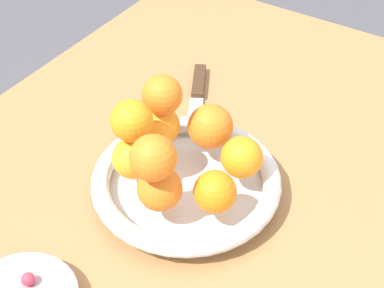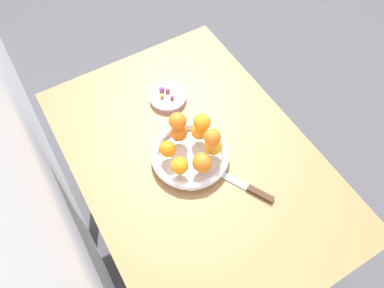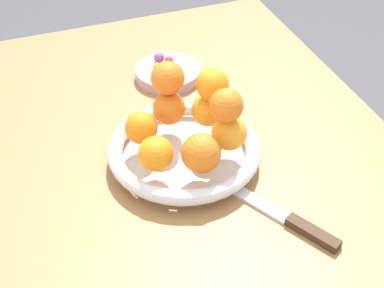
{
  "view_description": "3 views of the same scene",
  "coord_description": "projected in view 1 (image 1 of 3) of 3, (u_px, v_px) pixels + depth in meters",
  "views": [
    {
      "loc": [
        0.49,
        0.33,
        1.34
      ],
      "look_at": [
        -0.02,
        0.0,
        0.8
      ],
      "focal_mm": 55.0,
      "sensor_mm": 36.0,
      "label": 1
    },
    {
      "loc": [
        -0.54,
        0.33,
        1.84
      ],
      "look_at": [
        -0.0,
        0.02,
        0.85
      ],
      "focal_mm": 35.0,
      "sensor_mm": 36.0,
      "label": 2
    },
    {
      "loc": [
        -0.72,
        0.27,
        1.42
      ],
      "look_at": [
        -0.02,
        0.01,
        0.8
      ],
      "focal_mm": 55.0,
      "sensor_mm": 36.0,
      "label": 3
    }
  ],
  "objects": [
    {
      "name": "orange_2",
      "position": [
        215.0,
        192.0,
        0.74
      ],
      "size": [
        0.06,
        0.06,
        0.06
      ],
      "primitive_type": "sphere",
      "color": "orange",
      "rests_on": "fruit_bowl"
    },
    {
      "name": "dining_table",
      "position": [
        182.0,
        226.0,
        0.9
      ],
      "size": [
        1.1,
        0.76,
        0.74
      ],
      "color": "#9E7042",
      "rests_on": "ground_plane"
    },
    {
      "name": "orange_5",
      "position": [
        159.0,
        126.0,
        0.84
      ],
      "size": [
        0.06,
        0.06,
        0.06
      ],
      "primitive_type": "sphere",
      "color": "orange",
      "rests_on": "fruit_bowl"
    },
    {
      "name": "orange_0",
      "position": [
        133.0,
        158.0,
        0.79
      ],
      "size": [
        0.06,
        0.06,
        0.06
      ],
      "primitive_type": "sphere",
      "color": "orange",
      "rests_on": "fruit_bowl"
    },
    {
      "name": "orange_3",
      "position": [
        242.0,
        157.0,
        0.79
      ],
      "size": [
        0.06,
        0.06,
        0.06
      ],
      "primitive_type": "sphere",
      "color": "orange",
      "rests_on": "fruit_bowl"
    },
    {
      "name": "knife",
      "position": [
        196.0,
        104.0,
        0.98
      ],
      "size": [
        0.24,
        0.14,
        0.01
      ],
      "color": "#3F2819",
      "rests_on": "dining_table"
    },
    {
      "name": "orange_8",
      "position": [
        162.0,
        95.0,
        0.79
      ],
      "size": [
        0.06,
        0.06,
        0.06
      ],
      "primitive_type": "sphere",
      "color": "orange",
      "rests_on": "orange_5"
    },
    {
      "name": "fruit_bowl",
      "position": [
        186.0,
        182.0,
        0.82
      ],
      "size": [
        0.26,
        0.26,
        0.04
      ],
      "color": "silver",
      "rests_on": "dining_table"
    },
    {
      "name": "orange_4",
      "position": [
        210.0,
        127.0,
        0.83
      ],
      "size": [
        0.07,
        0.07,
        0.07
      ],
      "primitive_type": "sphere",
      "color": "orange",
      "rests_on": "fruit_bowl"
    },
    {
      "name": "orange_6",
      "position": [
        132.0,
        121.0,
        0.75
      ],
      "size": [
        0.06,
        0.06,
        0.06
      ],
      "primitive_type": "sphere",
      "color": "orange",
      "rests_on": "orange_0"
    },
    {
      "name": "orange_7",
      "position": [
        153.0,
        158.0,
        0.7
      ],
      "size": [
        0.06,
        0.06,
        0.06
      ],
      "primitive_type": "sphere",
      "color": "orange",
      "rests_on": "orange_1"
    },
    {
      "name": "candy_ball_0",
      "position": [
        28.0,
        279.0,
        0.69
      ],
      "size": [
        0.02,
        0.02,
        0.02
      ],
      "primitive_type": "sphere",
      "color": "#C6384C",
      "rests_on": "candy_dish"
    },
    {
      "name": "orange_1",
      "position": [
        160.0,
        189.0,
        0.74
      ],
      "size": [
        0.06,
        0.06,
        0.06
      ],
      "primitive_type": "sphere",
      "color": "orange",
      "rests_on": "fruit_bowl"
    }
  ]
}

